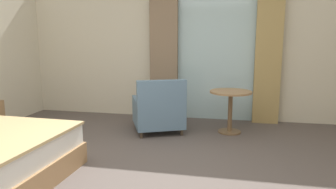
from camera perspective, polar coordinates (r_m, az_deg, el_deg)
wall_back at (r=5.88m, az=3.90°, el=8.19°), size 6.51×0.12×2.58m
balcony_glass_door at (r=5.76m, az=8.65°, el=6.52°), size 1.44×0.02×2.27m
curtain_panel_left at (r=5.78m, az=-0.78°, el=6.94°), size 0.52×0.10×2.33m
curtain_panel_right at (r=5.69m, az=18.14°, el=6.39°), size 0.45×0.10×2.33m
armchair_by_window at (r=4.98m, az=-1.76°, el=-3.19°), size 1.01×1.02×0.89m
round_cafe_table at (r=5.01m, az=11.55°, el=-1.35°), size 0.67×0.67×0.68m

